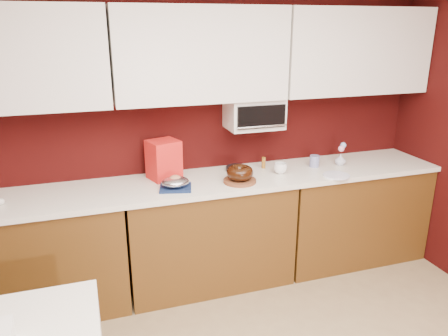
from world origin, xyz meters
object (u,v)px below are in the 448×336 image
blue_jar (314,161)px  flower_vase (340,159)px  bundt_cake (240,173)px  coffee_mug (280,167)px  toaster_oven (254,113)px  foil_ham_nest (175,182)px  pandoro_box (164,160)px

blue_jar → flower_vase: bearing=-7.1°
bundt_cake → coffee_mug: size_ratio=1.97×
bundt_cake → flower_vase: bearing=8.2°
toaster_oven → coffee_mug: bearing=-50.0°
coffee_mug → flower_vase: bearing=4.1°
bundt_cake → blue_jar: 0.76m
foil_ham_nest → pandoro_box: (-0.03, 0.26, 0.10)m
blue_jar → flower_vase: (0.24, -0.03, 0.01)m
toaster_oven → flower_vase: bearing=-11.4°
coffee_mug → bundt_cake: bearing=-165.7°
coffee_mug → blue_jar: coffee_mug is taller
pandoro_box → bundt_cake: bearing=-45.2°
bundt_cake → foil_ham_nest: size_ratio=1.00×
coffee_mug → blue_jar: size_ratio=1.07×
toaster_oven → bundt_cake: size_ratio=2.17×
blue_jar → flower_vase: 0.24m
bundt_cake → flower_vase: 0.99m
foil_ham_nest → blue_jar: (1.25, 0.16, -0.01)m
coffee_mug → blue_jar: 0.36m
toaster_oven → foil_ham_nest: size_ratio=2.18×
foil_ham_nest → coffee_mug: (0.89, 0.08, -0.00)m
toaster_oven → flower_vase: (0.76, -0.15, -0.42)m
coffee_mug → flower_vase: size_ratio=0.96×
toaster_oven → pandoro_box: toaster_oven is taller
foil_ham_nest → flower_vase: flower_vase is taller
pandoro_box → blue_jar: (1.28, -0.11, -0.11)m
foil_ham_nest → blue_jar: 1.26m
pandoro_box → blue_jar: 1.29m
bundt_cake → blue_jar: (0.74, 0.17, -0.03)m
blue_jar → coffee_mug: bearing=-168.5°
pandoro_box → foil_ham_nest: bearing=-100.6°
toaster_oven → flower_vase: size_ratio=4.11×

